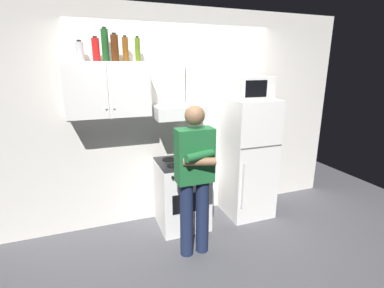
% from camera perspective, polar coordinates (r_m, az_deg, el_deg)
% --- Properties ---
extents(ground_plane, '(7.00, 7.00, 0.00)m').
position_cam_1_polar(ground_plane, '(3.65, 0.00, -17.69)').
color(ground_plane, '#4C4C51').
extents(back_wall_tiled, '(4.80, 0.10, 2.70)m').
position_cam_1_polar(back_wall_tiled, '(3.68, -3.23, 5.36)').
color(back_wall_tiled, silver).
rests_on(back_wall_tiled, ground_plane).
extents(upper_cabinet, '(0.90, 0.37, 0.60)m').
position_cam_1_polar(upper_cabinet, '(3.26, -16.83, 10.52)').
color(upper_cabinet, white).
extents(stove_oven, '(0.60, 0.62, 0.87)m').
position_cam_1_polar(stove_oven, '(3.63, -2.13, -10.06)').
color(stove_oven, white).
rests_on(stove_oven, ground_plane).
extents(range_hood, '(0.60, 0.44, 0.75)m').
position_cam_1_polar(range_hood, '(3.41, -2.99, 8.77)').
color(range_hood, white).
extents(refrigerator, '(0.60, 0.62, 1.60)m').
position_cam_1_polar(refrigerator, '(3.86, 11.35, -2.85)').
color(refrigerator, white).
rests_on(refrigerator, ground_plane).
extents(microwave, '(0.48, 0.37, 0.28)m').
position_cam_1_polar(microwave, '(3.70, 11.98, 11.20)').
color(microwave, silver).
rests_on(microwave, refrigerator).
extents(person_standing, '(0.38, 0.33, 1.64)m').
position_cam_1_polar(person_standing, '(2.90, 0.57, -6.72)').
color(person_standing, '#192342').
rests_on(person_standing, ground_plane).
extents(cooking_pot, '(0.27, 0.17, 0.12)m').
position_cam_1_polar(cooking_pot, '(3.37, 0.52, -2.83)').
color(cooking_pot, '#B7BABF').
rests_on(cooking_pot, stove_oven).
extents(bottle_wine_green, '(0.08, 0.08, 0.35)m').
position_cam_1_polar(bottle_wine_green, '(3.29, -17.31, 18.71)').
color(bottle_wine_green, '#19471E').
rests_on(bottle_wine_green, upper_cabinet).
extents(bottle_soda_red, '(0.08, 0.08, 0.25)m').
position_cam_1_polar(bottle_soda_red, '(3.24, -19.04, 17.76)').
color(bottle_soda_red, red).
rests_on(bottle_soda_red, upper_cabinet).
extents(bottle_beer_brown, '(0.07, 0.07, 0.27)m').
position_cam_1_polar(bottle_beer_brown, '(3.31, -13.44, 18.29)').
color(bottle_beer_brown, brown).
rests_on(bottle_beer_brown, upper_cabinet).
extents(bottle_canister_steel, '(0.08, 0.08, 0.21)m').
position_cam_1_polar(bottle_canister_steel, '(3.29, -21.92, 17.13)').
color(bottle_canister_steel, '#B2B5BA').
rests_on(bottle_canister_steel, upper_cabinet).
extents(bottle_rum_dark, '(0.08, 0.08, 0.29)m').
position_cam_1_polar(bottle_rum_dark, '(3.23, -15.48, 18.38)').
color(bottle_rum_dark, '#47230F').
rests_on(bottle_rum_dark, upper_cabinet).
extents(bottle_olive_oil, '(0.06, 0.06, 0.27)m').
position_cam_1_polar(bottle_olive_oil, '(3.31, -11.05, 18.38)').
color(bottle_olive_oil, '#4C6B19').
rests_on(bottle_olive_oil, upper_cabinet).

